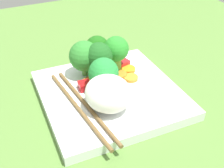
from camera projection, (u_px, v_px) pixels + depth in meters
ground_plane at (110, 103)px, 52.30cm from camera, size 110.00×110.00×2.00cm
square_plate at (110, 94)px, 51.22cm from camera, size 24.11×24.11×1.77cm
rice_mound at (108, 93)px, 45.22cm from camera, size 9.50×9.77×5.63cm
broccoli_floret_0 at (101, 57)px, 51.73cm from camera, size 4.92×4.92×7.08cm
broccoli_floret_1 at (116, 50)px, 53.18cm from camera, size 4.72×4.72×7.31cm
broccoli_floret_2 at (97, 49)px, 54.16cm from camera, size 4.45×4.45×7.02cm
broccoli_floret_3 at (84, 56)px, 52.40cm from camera, size 5.62×5.62×6.99cm
broccoli_floret_4 at (105, 75)px, 47.84cm from camera, size 5.13×5.13×6.62cm
carrot_slice_0 at (106, 84)px, 51.76cm from camera, size 3.48×3.48×0.62cm
carrot_slice_1 at (90, 81)px, 52.42cm from camera, size 3.22×3.22×0.63cm
carrot_slice_2 at (120, 75)px, 54.03cm from camera, size 3.23×3.23×0.76cm
carrot_slice_3 at (128, 69)px, 55.80cm from camera, size 3.26×3.26×0.64cm
carrot_slice_4 at (118, 84)px, 51.75cm from camera, size 2.54×2.54×0.61cm
carrot_slice_5 at (131, 78)px, 53.42cm from camera, size 3.65×3.65×0.58cm
pepper_chunk_2 at (85, 86)px, 50.62cm from camera, size 2.22×2.16×1.39cm
pepper_chunk_3 at (121, 63)px, 56.98cm from camera, size 3.34×3.25×1.36cm
chopstick_pair at (82, 106)px, 46.58cm from camera, size 4.12×21.61×0.64cm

